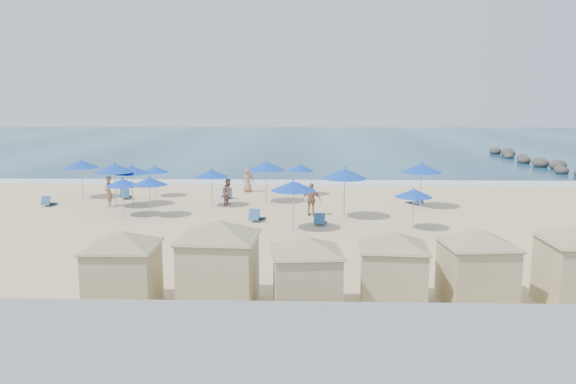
# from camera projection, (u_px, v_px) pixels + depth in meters

# --- Properties ---
(ground) EXTENTS (160.00, 160.00, 0.00)m
(ground) POSITION_uv_depth(u_px,v_px,m) (255.00, 233.00, 26.36)
(ground) COLOR beige
(ground) RESTS_ON ground
(ocean) EXTENTS (160.00, 80.00, 0.06)m
(ocean) POSITION_uv_depth(u_px,v_px,m) (288.00, 142.00, 80.57)
(ocean) COLOR navy
(ocean) RESTS_ON ground
(surf_line) EXTENTS (160.00, 2.50, 0.08)m
(surf_line) POSITION_uv_depth(u_px,v_px,m) (273.00, 183.00, 41.63)
(surf_line) COLOR white
(surf_line) RESTS_ON ground
(seawall) EXTENTS (160.00, 6.10, 1.22)m
(seawall) POSITION_uv_depth(u_px,v_px,m) (203.00, 343.00, 12.95)
(seawall) COLOR gray
(seawall) RESTS_ON ground
(rock_jetty) EXTENTS (2.56, 26.66, 0.96)m
(rock_jetty) POSITION_uv_depth(u_px,v_px,m) (547.00, 165.00, 50.15)
(rock_jetty) COLOR #322D29
(rock_jetty) RESTS_ON ground
(trash_bin) EXTENTS (0.98, 0.98, 0.75)m
(trash_bin) POSITION_uv_depth(u_px,v_px,m) (375.00, 255.00, 21.22)
(trash_bin) COLOR black
(trash_bin) RESTS_ON ground
(cabana_0) EXTENTS (4.20, 4.20, 2.64)m
(cabana_0) POSITION_uv_depth(u_px,v_px,m) (123.00, 260.00, 16.60)
(cabana_0) COLOR tan
(cabana_0) RESTS_ON ground
(cabana_1) EXTENTS (4.67, 4.67, 2.94)m
(cabana_1) POSITION_uv_depth(u_px,v_px,m) (219.00, 252.00, 16.81)
(cabana_1) COLOR tan
(cabana_1) RESTS_ON ground
(cabana_2) EXTENTS (4.07, 4.07, 2.56)m
(cabana_2) POSITION_uv_depth(u_px,v_px,m) (307.00, 265.00, 16.21)
(cabana_2) COLOR tan
(cabana_2) RESTS_ON ground
(cabana_3) EXTENTS (4.08, 4.08, 2.57)m
(cabana_3) POSITION_uv_depth(u_px,v_px,m) (393.00, 260.00, 16.76)
(cabana_3) COLOR tan
(cabana_3) RESTS_ON ground
(cabana_4) EXTENTS (4.18, 4.18, 2.63)m
(cabana_4) POSITION_uv_depth(u_px,v_px,m) (477.00, 257.00, 16.89)
(cabana_4) COLOR tan
(cabana_4) RESTS_ON ground
(umbrella_0) EXTENTS (2.19, 2.19, 2.49)m
(umbrella_0) POSITION_uv_depth(u_px,v_px,m) (81.00, 164.00, 35.09)
(umbrella_0) COLOR #A5A8AD
(umbrella_0) RESTS_ON ground
(umbrella_1) EXTENTS (2.33, 2.33, 2.66)m
(umbrella_1) POSITION_uv_depth(u_px,v_px,m) (115.00, 168.00, 32.06)
(umbrella_1) COLOR #A5A8AD
(umbrella_1) RESTS_ON ground
(umbrella_2) EXTENTS (2.16, 2.16, 2.45)m
(umbrella_2) POSITION_uv_depth(u_px,v_px,m) (132.00, 170.00, 32.65)
(umbrella_2) COLOR #A5A8AD
(umbrella_2) RESTS_ON ground
(umbrella_3) EXTENTS (1.86, 1.86, 2.12)m
(umbrella_3) POSITION_uv_depth(u_px,v_px,m) (122.00, 182.00, 29.69)
(umbrella_3) COLOR #A5A8AD
(umbrella_3) RESTS_ON ground
(umbrella_4) EXTENTS (1.79, 1.79, 2.04)m
(umbrella_4) POSITION_uv_depth(u_px,v_px,m) (155.00, 169.00, 35.63)
(umbrella_4) COLOR #A5A8AD
(umbrella_4) RESTS_ON ground
(umbrella_5) EXTENTS (1.98, 1.98, 2.25)m
(umbrella_5) POSITION_uv_depth(u_px,v_px,m) (212.00, 173.00, 32.35)
(umbrella_5) COLOR #A5A8AD
(umbrella_5) RESTS_ON ground
(umbrella_6) EXTENTS (2.18, 2.18, 2.48)m
(umbrella_6) POSITION_uv_depth(u_px,v_px,m) (293.00, 186.00, 26.45)
(umbrella_6) COLOR #A5A8AD
(umbrella_6) RESTS_ON ground
(umbrella_7) EXTENTS (2.27, 2.27, 2.58)m
(umbrella_7) POSITION_uv_depth(u_px,v_px,m) (266.00, 166.00, 33.49)
(umbrella_7) COLOR #A5A8AD
(umbrella_7) RESTS_ON ground
(umbrella_8) EXTENTS (2.41, 2.41, 2.74)m
(umbrella_8) POSITION_uv_depth(u_px,v_px,m) (345.00, 174.00, 29.02)
(umbrella_8) COLOR #A5A8AD
(umbrella_8) RESTS_ON ground
(umbrella_9) EXTENTS (1.82, 1.82, 2.08)m
(umbrella_9) POSITION_uv_depth(u_px,v_px,m) (300.00, 168.00, 36.16)
(umbrella_9) COLOR #A5A8AD
(umbrella_9) RESTS_ON ground
(umbrella_10) EXTENTS (2.35, 2.35, 2.68)m
(umbrella_10) POSITION_uv_depth(u_px,v_px,m) (422.00, 168.00, 31.84)
(umbrella_10) COLOR #A5A8AD
(umbrella_10) RESTS_ON ground
(umbrella_11) EXTENTS (1.82, 1.82, 2.07)m
(umbrella_11) POSITION_uv_depth(u_px,v_px,m) (414.00, 193.00, 26.61)
(umbrella_11) COLOR #A5A8AD
(umbrella_11) RESTS_ON ground
(umbrella_12) EXTENTS (1.94, 1.94, 2.21)m
(umbrella_12) POSITION_uv_depth(u_px,v_px,m) (149.00, 181.00, 29.56)
(umbrella_12) COLOR #A5A8AD
(umbrella_12) RESTS_ON ground
(beach_chair_0) EXTENTS (0.56, 1.16, 0.63)m
(beach_chair_0) POSITION_uv_depth(u_px,v_px,m) (48.00, 202.00, 32.86)
(beach_chair_0) COLOR #27548F
(beach_chair_0) RESTS_ON ground
(beach_chair_1) EXTENTS (0.76, 1.32, 0.68)m
(beach_chair_1) POSITION_uv_depth(u_px,v_px,m) (126.00, 195.00, 35.18)
(beach_chair_1) COLOR #27548F
(beach_chair_1) RESTS_ON ground
(beach_chair_2) EXTENTS (0.86, 1.37, 0.70)m
(beach_chair_2) POSITION_uv_depth(u_px,v_px,m) (227.00, 194.00, 35.35)
(beach_chair_2) COLOR #27548F
(beach_chair_2) RESTS_ON ground
(beach_chair_3) EXTENTS (0.87, 1.34, 0.68)m
(beach_chair_3) POSITION_uv_depth(u_px,v_px,m) (256.00, 216.00, 28.82)
(beach_chair_3) COLOR #27548F
(beach_chair_3) RESTS_ON ground
(beach_chair_4) EXTENTS (0.70, 1.27, 0.67)m
(beach_chair_4) POSITION_uv_depth(u_px,v_px,m) (320.00, 220.00, 27.90)
(beach_chair_4) COLOR #27548F
(beach_chair_4) RESTS_ON ground
(beach_chair_5) EXTENTS (0.99, 1.32, 0.66)m
(beach_chair_5) POSITION_uv_depth(u_px,v_px,m) (416.00, 201.00, 33.30)
(beach_chair_5) COLOR #27548F
(beach_chair_5) RESTS_ON ground
(beachgoer_0) EXTENTS (0.61, 0.75, 1.77)m
(beachgoer_0) POSITION_uv_depth(u_px,v_px,m) (108.00, 191.00, 32.56)
(beachgoer_0) COLOR #A6705C
(beachgoer_0) RESTS_ON ground
(beachgoer_1) EXTENTS (0.81, 0.91, 1.57)m
(beachgoer_1) POSITION_uv_depth(u_px,v_px,m) (229.00, 192.00, 33.06)
(beachgoer_1) COLOR #A6705C
(beachgoer_1) RESTS_ON ground
(beachgoer_2) EXTENTS (1.12, 0.78, 1.77)m
(beachgoer_2) POSITION_uv_depth(u_px,v_px,m) (312.00, 200.00, 29.97)
(beachgoer_2) COLOR #A6705C
(beachgoer_2) RESTS_ON ground
(beachgoer_3) EXTENTS (0.86, 0.63, 1.63)m
(beachgoer_3) POSITION_uv_depth(u_px,v_px,m) (248.00, 180.00, 37.61)
(beachgoer_3) COLOR #A6705C
(beachgoer_3) RESTS_ON ground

